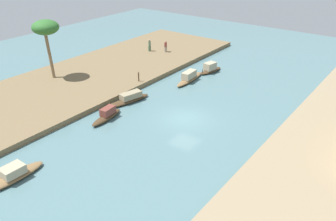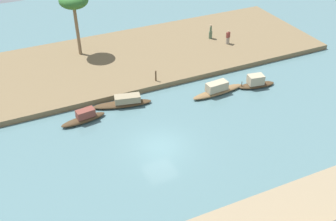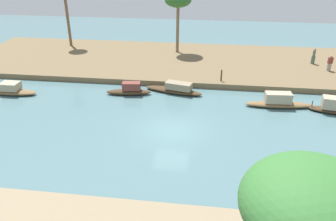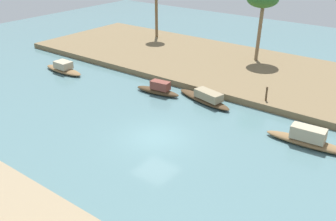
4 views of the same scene
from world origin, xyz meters
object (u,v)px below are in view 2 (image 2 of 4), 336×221
object	(u,v)px
sampan_foreground	(124,102)
person_by_mooring	(211,33)
sampan_upstream_small	(84,118)
sampan_with_tall_canopy	(256,82)
sampan_open_hull	(217,90)
person_on_near_bank	(228,38)
mooring_post	(156,76)
palm_tree_left_near	(74,2)

from	to	relation	value
sampan_foreground	person_by_mooring	size ratio (longest dim) A/B	3.20
sampan_upstream_small	sampan_with_tall_canopy	size ratio (longest dim) A/B	1.07
sampan_with_tall_canopy	sampan_open_hull	bearing A→B (deg)	2.88
person_on_near_bank	mooring_post	world-z (taller)	person_on_near_bank
person_on_near_bank	mooring_post	xyz separation A→B (m)	(10.54, 4.18, -0.14)
palm_tree_left_near	person_by_mooring	bearing A→B (deg)	169.91
person_by_mooring	palm_tree_left_near	size ratio (longest dim) A/B	0.25
sampan_with_tall_canopy	sampan_open_hull	world-z (taller)	sampan_with_tall_canopy
mooring_post	sampan_open_hull	bearing A→B (deg)	139.96
sampan_upstream_small	sampan_open_hull	distance (m)	12.42
person_on_near_bank	person_by_mooring	bearing A→B (deg)	94.02
sampan_open_hull	mooring_post	size ratio (longest dim) A/B	5.13
sampan_foreground	mooring_post	size ratio (longest dim) A/B	5.03
person_by_mooring	palm_tree_left_near	bearing A→B (deg)	-74.44
mooring_post	palm_tree_left_near	bearing A→B (deg)	-60.74
sampan_foreground	sampan_upstream_small	bearing A→B (deg)	25.71
sampan_upstream_small	person_on_near_bank	world-z (taller)	person_on_near_bank
person_on_near_bank	mooring_post	bearing A→B (deg)	179.15
sampan_upstream_small	person_by_mooring	distance (m)	19.66
sampan_upstream_small	person_on_near_bank	distance (m)	19.74
sampan_upstream_small	sampan_open_hull	bearing A→B (deg)	169.33
sampan_with_tall_canopy	mooring_post	size ratio (longest dim) A/B	3.49
sampan_with_tall_canopy	mooring_post	bearing A→B (deg)	-17.12
sampan_with_tall_canopy	sampan_foreground	size ratio (longest dim) A/B	0.69
sampan_with_tall_canopy	sampan_open_hull	size ratio (longest dim) A/B	0.68
sampan_with_tall_canopy	person_by_mooring	distance (m)	10.58
sampan_upstream_small	palm_tree_left_near	xyz separation A→B (m)	(-2.92, -11.73, 5.74)
sampan_with_tall_canopy	palm_tree_left_near	xyz separation A→B (m)	(13.43, -13.08, 5.67)
sampan_upstream_small	mooring_post	distance (m)	8.41
sampan_with_tall_canopy	sampan_foreground	distance (m)	12.66
sampan_with_tall_canopy	person_by_mooring	size ratio (longest dim) A/B	2.22
sampan_open_hull	sampan_foreground	distance (m)	8.68
palm_tree_left_near	mooring_post	bearing A→B (deg)	119.26
sampan_upstream_small	mooring_post	xyz separation A→B (m)	(-7.85, -2.92, 0.64)
sampan_with_tall_canopy	palm_tree_left_near	distance (m)	19.58
sampan_upstream_small	person_on_near_bank	bearing A→B (deg)	-165.46
person_by_mooring	person_on_near_bank	bearing A→B (deg)	52.16
sampan_foreground	person_by_mooring	distance (m)	15.85
sampan_upstream_small	sampan_foreground	distance (m)	3.98
mooring_post	palm_tree_left_near	size ratio (longest dim) A/B	0.16
sampan_foreground	person_by_mooring	bearing A→B (deg)	-135.37
sampan_upstream_small	sampan_foreground	size ratio (longest dim) A/B	0.74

